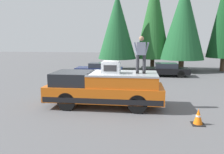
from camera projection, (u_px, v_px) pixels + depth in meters
ground_plane at (93, 104)px, 11.04m from camera, size 90.00×90.00×0.00m
pickup_truck at (105, 88)px, 10.50m from camera, size 2.01×5.54×1.65m
compressor_unit at (111, 67)px, 10.13m from camera, size 0.65×0.84×0.56m
person_on_truck_bed at (141, 54)px, 9.96m from camera, size 0.29×0.72×1.69m
parked_car_black at (165, 70)px, 19.32m from camera, size 1.64×4.10×1.16m
parked_car_navy at (99, 69)px, 19.54m from camera, size 1.64×4.10×1.16m
traffic_cone at (198, 117)px, 8.27m from camera, size 0.47×0.47×0.62m
conifer_left at (183, 21)px, 21.80m from camera, size 4.36×4.36×8.83m
conifer_center_left at (154, 17)px, 23.42m from camera, size 3.68×3.68×9.97m
conifer_center_right at (117, 26)px, 22.68m from camera, size 3.97×3.97×7.96m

